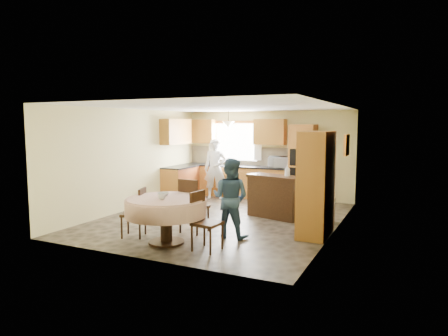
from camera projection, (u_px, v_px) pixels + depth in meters
name	position (u px, v px, depth m)	size (l,w,h in m)	color
floor	(222.00, 218.00, 9.04)	(5.00, 6.00, 0.01)	brown
ceiling	(222.00, 107.00, 8.77)	(5.00, 6.00, 0.01)	white
wall_back	(267.00, 154.00, 11.59)	(5.00, 0.02, 2.50)	beige
wall_front	(138.00, 180.00, 6.21)	(5.00, 0.02, 2.50)	beige
wall_left	(132.00, 159.00, 9.97)	(0.02, 6.00, 2.50)	beige
wall_right	(336.00, 169.00, 7.83)	(0.02, 6.00, 2.50)	beige
window	(235.00, 142.00, 11.97)	(1.40, 0.03, 1.10)	white
curtain_left	(212.00, 140.00, 12.24)	(0.22, 0.02, 1.15)	white
curtain_right	(258.00, 141.00, 11.60)	(0.22, 0.02, 1.15)	white
base_cab_back	(236.00, 182.00, 11.78)	(3.30, 0.60, 0.88)	gold
counter_back	(236.00, 166.00, 11.73)	(3.30, 0.64, 0.04)	black
base_cab_left	(181.00, 183.00, 11.55)	(0.60, 1.20, 0.88)	gold
counter_left	(180.00, 167.00, 11.50)	(0.64, 1.20, 0.04)	black
backsplash	(240.00, 156.00, 11.96)	(3.30, 0.02, 0.55)	beige
wall_cab_left	(202.00, 131.00, 12.25)	(0.85, 0.33, 0.72)	#B4772D
wall_cab_right	(270.00, 132.00, 11.31)	(0.90, 0.33, 0.72)	#B4772D
wall_cab_side	(176.00, 132.00, 11.45)	(0.33, 1.20, 0.72)	#B4772D
oven_tower	(303.00, 164.00, 10.84)	(0.66, 0.62, 2.12)	gold
oven_upper	(300.00, 157.00, 10.54)	(0.56, 0.01, 0.45)	black
oven_lower	(300.00, 176.00, 10.60)	(0.56, 0.01, 0.45)	black
pendant	(228.00, 124.00, 11.48)	(0.36, 0.36, 0.18)	beige
sideboard	(275.00, 198.00, 9.10)	(1.27, 0.53, 0.91)	#3B2210
space_heater	(326.00, 211.00, 8.65)	(0.37, 0.26, 0.51)	black
cupboard	(316.00, 184.00, 7.56)	(0.52, 1.04, 1.99)	gold
dining_table	(166.00, 208.00, 7.08)	(1.44, 1.44, 0.82)	#3B2210
chair_left	(137.00, 210.00, 7.52)	(0.51, 0.51, 0.93)	#3B2210
chair_back	(192.00, 203.00, 7.76)	(0.50, 0.50, 1.07)	#3B2210
chair_right	(203.00, 218.00, 6.74)	(0.47, 0.47, 1.00)	#3B2210
framed_picture	(347.00, 145.00, 9.12)	(0.06, 0.59, 0.49)	gold
microwave	(279.00, 162.00, 11.09)	(0.56, 0.38, 0.31)	silver
person_sink	(215.00, 169.00, 11.39)	(0.63, 0.41, 1.71)	silver
person_dining	(230.00, 198.00, 7.47)	(0.73, 0.57, 1.50)	#314E6C
bowl_sideboard	(258.00, 176.00, 9.23)	(0.21, 0.21, 0.05)	#B2B2B2
bottle_sideboard	(287.00, 172.00, 8.91)	(0.12, 0.12, 0.31)	silver
cup_table	(162.00, 197.00, 6.89)	(0.13, 0.13, 0.10)	#B2B2B2
bowl_table	(163.00, 194.00, 7.24)	(0.21, 0.21, 0.07)	#B2B2B2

